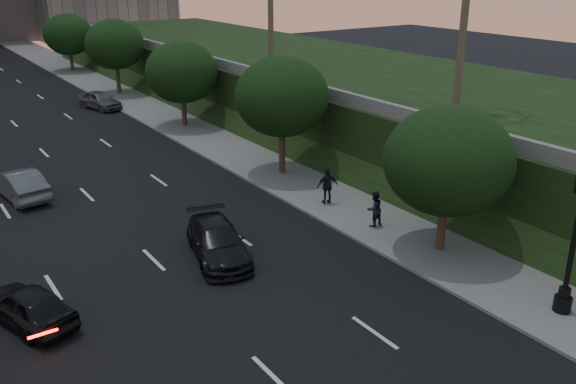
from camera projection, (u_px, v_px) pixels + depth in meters
road_surface at (52, 161)px, 37.32m from camera, size 16.00×140.00×0.02m
sidewalk_right at (203, 135)px, 42.66m from camera, size 4.50×140.00×0.15m
embankment at (352, 93)px, 46.59m from camera, size 18.00×90.00×4.00m
parapet_wall at (256, 73)px, 41.30m from camera, size 0.35×90.00×0.70m
tree_right_a at (448, 161)px, 24.26m from camera, size 5.20×5.20×6.24m
tree_right_b at (282, 97)px, 33.37m from camera, size 5.20×5.20×6.74m
tree_right_c at (182, 72)px, 43.61m from camera, size 5.20×5.20×6.24m
tree_right_d at (115, 44)px, 54.27m from camera, size 5.20×5.20×6.74m
tree_right_e at (68, 34)px, 66.06m from camera, size 5.20×5.20×6.24m
street_lamp at (573, 246)px, 20.19m from camera, size 0.64×0.64×5.62m
sedan_near_left at (28, 305)px, 20.36m from camera, size 2.85×4.38×1.39m
sedan_mid_left at (20, 184)px, 31.26m from camera, size 2.15×4.76×1.52m
sedan_near_right at (218, 242)px, 24.94m from camera, size 3.23×5.29×1.43m
sedan_far_right at (100, 100)px, 50.15m from camera, size 2.81×4.69×1.49m
pedestrian_b at (374, 209)px, 27.54m from camera, size 0.82×0.64×1.66m
pedestrian_c at (328, 186)px, 30.10m from camera, size 1.16×0.72×1.85m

